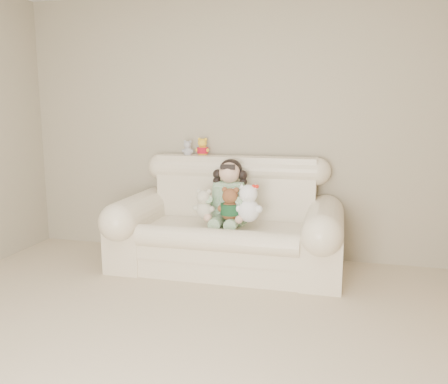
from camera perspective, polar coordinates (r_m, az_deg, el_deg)
The scene contains 8 objects.
wall_back at distance 4.69m, azimuth 1.86°, elevation 7.90°, with size 4.50×4.50×0.00m, color tan.
sofa at distance 4.31m, azimuth 0.33°, elevation -2.85°, with size 2.10×0.95×1.03m, color #FFF4CD, non-canonical shape.
seated_child at distance 4.34m, azimuth 0.70°, elevation 0.10°, with size 0.37×0.45×0.61m, color #2C782F, non-canonical shape.
brown_teddy at distance 4.15m, azimuth 0.79°, elevation -1.07°, with size 0.23×0.17×0.35m, color brown, non-canonical shape.
white_cat at distance 4.10m, azimuth 3.01°, elevation -0.87°, with size 0.26×0.20×0.40m, color white, non-canonical shape.
cream_teddy at distance 4.22m, azimuth -2.45°, elevation -1.12°, with size 0.21×0.16×0.32m, color beige, non-canonical shape.
yellow_mini_bear at distance 4.68m, azimuth -2.63°, elevation 5.68°, with size 0.14×0.11×0.22m, color yellow, non-canonical shape.
grey_mini_plush at distance 4.70m, azimuth -4.44°, elevation 5.50°, with size 0.12×0.09×0.19m, color silver, non-canonical shape.
Camera 1 is at (1.00, -2.08, 1.48)m, focal length 37.48 mm.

